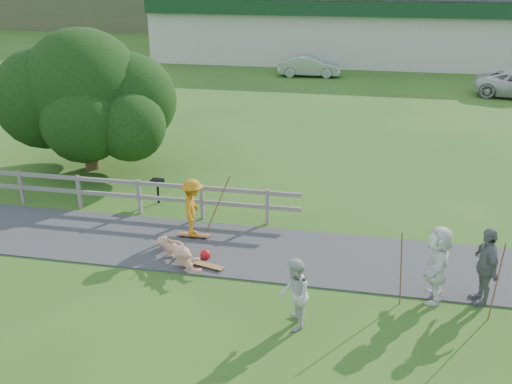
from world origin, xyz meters
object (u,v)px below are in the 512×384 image
at_px(skater_fallen, 179,252).
at_px(spectator_a, 294,294).
at_px(tree, 86,110).
at_px(bbq, 158,191).
at_px(car_silver, 309,66).
at_px(spectator_b, 485,266).
at_px(spectator_d, 437,264).
at_px(skater_rider, 193,211).

bearing_deg(skater_fallen, spectator_a, -81.63).
xyz_separation_m(spectator_a, tree, (-8.81, 8.48, 1.43)).
height_order(skater_fallen, bbq, bbq).
bearing_deg(bbq, skater_fallen, -57.44).
relative_size(car_silver, tree, 0.60).
bearing_deg(spectator_a, bbq, -146.10).
height_order(spectator_b, bbq, spectator_b).
bearing_deg(spectator_d, spectator_b, 103.48).
height_order(skater_fallen, tree, tree).
distance_m(skater_rider, skater_fallen, 1.56).
relative_size(spectator_b, tree, 0.27).
height_order(spectator_b, spectator_d, spectator_b).
height_order(spectator_b, car_silver, spectator_b).
distance_m(spectator_d, tree, 13.69).
height_order(spectator_d, car_silver, spectator_d).
distance_m(skater_rider, spectator_a, 4.91).
bearing_deg(spectator_b, car_silver, -177.07).
xyz_separation_m(spectator_a, bbq, (-5.20, 5.81, -0.39)).
relative_size(skater_fallen, bbq, 2.22).
bearing_deg(tree, skater_fallen, -48.87).
distance_m(tree, bbq, 4.84).
height_order(skater_fallen, spectator_a, spectator_a).
bearing_deg(skater_fallen, car_silver, 40.71).
distance_m(skater_rider, car_silver, 24.93).
xyz_separation_m(skater_fallen, spectator_a, (3.27, -2.13, 0.47)).
height_order(spectator_d, bbq, spectator_d).
distance_m(skater_fallen, tree, 8.64).
bearing_deg(spectator_a, skater_rider, -145.27).
xyz_separation_m(spectator_a, car_silver, (-2.92, 28.54, -0.11)).
xyz_separation_m(skater_rider, skater_fallen, (0.06, -1.48, -0.50)).
xyz_separation_m(skater_fallen, spectator_d, (6.28, -0.42, 0.59)).
bearing_deg(tree, spectator_d, -29.78).
bearing_deg(car_silver, spectator_b, -169.21).
height_order(skater_fallen, spectator_b, spectator_b).
bearing_deg(car_silver, skater_rider, 175.25).
relative_size(skater_rider, car_silver, 0.40).
bearing_deg(spectator_a, skater_fallen, -131.04).
relative_size(spectator_b, bbq, 2.30).
xyz_separation_m(skater_rider, spectator_a, (3.33, -3.61, -0.03)).
bearing_deg(bbq, tree, 148.41).
relative_size(skater_rider, tree, 0.24).
relative_size(spectator_d, tree, 0.27).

